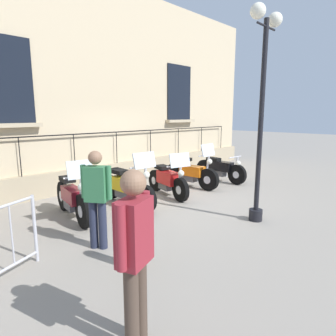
{
  "coord_description": "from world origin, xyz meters",
  "views": [
    {
      "loc": [
        5.65,
        -5.54,
        2.23
      ],
      "look_at": [
        0.27,
        0.0,
        0.8
      ],
      "focal_mm": 31.36,
      "sensor_mm": 36.0,
      "label": 1
    }
  ],
  "objects_px": {
    "motorcycle_yellow": "(127,187)",
    "pedestrian_walking": "(135,250)",
    "motorcycle_maroon": "(73,199)",
    "motorcycle_red": "(168,181)",
    "motorcycle_black": "(220,169)",
    "bollard": "(137,238)",
    "motorcycle_orange": "(191,173)",
    "pedestrian_standing": "(97,194)",
    "lamppost": "(262,97)"
  },
  "relations": [
    {
      "from": "motorcycle_orange",
      "to": "bollard",
      "type": "bearing_deg",
      "value": -59.1
    },
    {
      "from": "motorcycle_orange",
      "to": "pedestrian_walking",
      "type": "distance_m",
      "value": 6.43
    },
    {
      "from": "motorcycle_yellow",
      "to": "motorcycle_black",
      "type": "distance_m",
      "value": 3.82
    },
    {
      "from": "motorcycle_maroon",
      "to": "motorcycle_red",
      "type": "relative_size",
      "value": 1.07
    },
    {
      "from": "motorcycle_maroon",
      "to": "motorcycle_black",
      "type": "relative_size",
      "value": 1.0
    },
    {
      "from": "pedestrian_standing",
      "to": "bollard",
      "type": "bearing_deg",
      "value": 0.68
    },
    {
      "from": "motorcycle_orange",
      "to": "pedestrian_standing",
      "type": "bearing_deg",
      "value": -70.04
    },
    {
      "from": "lamppost",
      "to": "motorcycle_yellow",
      "type": "bearing_deg",
      "value": -156.38
    },
    {
      "from": "lamppost",
      "to": "pedestrian_standing",
      "type": "relative_size",
      "value": 2.54
    },
    {
      "from": "bollard",
      "to": "pedestrian_standing",
      "type": "bearing_deg",
      "value": -179.32
    },
    {
      "from": "pedestrian_standing",
      "to": "pedestrian_walking",
      "type": "distance_m",
      "value": 2.3
    },
    {
      "from": "motorcycle_orange",
      "to": "pedestrian_standing",
      "type": "distance_m",
      "value": 4.62
    },
    {
      "from": "motorcycle_maroon",
      "to": "pedestrian_walking",
      "type": "relative_size",
      "value": 1.15
    },
    {
      "from": "motorcycle_yellow",
      "to": "motorcycle_black",
      "type": "height_order",
      "value": "motorcycle_yellow"
    },
    {
      "from": "motorcycle_black",
      "to": "bollard",
      "type": "distance_m",
      "value": 6.11
    },
    {
      "from": "motorcycle_yellow",
      "to": "pedestrian_walking",
      "type": "bearing_deg",
      "value": -37.05
    },
    {
      "from": "motorcycle_maroon",
      "to": "motorcycle_red",
      "type": "height_order",
      "value": "motorcycle_maroon"
    },
    {
      "from": "lamppost",
      "to": "motorcycle_red",
      "type": "bearing_deg",
      "value": 179.0
    },
    {
      "from": "pedestrian_walking",
      "to": "bollard",
      "type": "bearing_deg",
      "value": 139.43
    },
    {
      "from": "bollard",
      "to": "motorcycle_black",
      "type": "bearing_deg",
      "value": 113.17
    },
    {
      "from": "motorcycle_black",
      "to": "pedestrian_walking",
      "type": "xyz_separation_m",
      "value": [
        3.51,
        -6.56,
        0.6
      ]
    },
    {
      "from": "bollard",
      "to": "pedestrian_walking",
      "type": "relative_size",
      "value": 0.55
    },
    {
      "from": "motorcycle_yellow",
      "to": "motorcycle_red",
      "type": "relative_size",
      "value": 1.12
    },
    {
      "from": "motorcycle_red",
      "to": "motorcycle_orange",
      "type": "height_order",
      "value": "motorcycle_orange"
    },
    {
      "from": "motorcycle_red",
      "to": "motorcycle_orange",
      "type": "bearing_deg",
      "value": 98.72
    },
    {
      "from": "motorcycle_black",
      "to": "lamppost",
      "type": "bearing_deg",
      "value": -44.21
    },
    {
      "from": "pedestrian_standing",
      "to": "motorcycle_red",
      "type": "bearing_deg",
      "value": 114.06
    },
    {
      "from": "motorcycle_maroon",
      "to": "motorcycle_orange",
      "type": "bearing_deg",
      "value": 89.46
    },
    {
      "from": "motorcycle_red",
      "to": "motorcycle_black",
      "type": "height_order",
      "value": "motorcycle_red"
    },
    {
      "from": "motorcycle_orange",
      "to": "pedestrian_standing",
      "type": "height_order",
      "value": "pedestrian_standing"
    },
    {
      "from": "pedestrian_standing",
      "to": "pedestrian_walking",
      "type": "relative_size",
      "value": 0.94
    },
    {
      "from": "motorcycle_yellow",
      "to": "pedestrian_walking",
      "type": "relative_size",
      "value": 1.21
    },
    {
      "from": "motorcycle_maroon",
      "to": "motorcycle_yellow",
      "type": "relative_size",
      "value": 0.95
    },
    {
      "from": "motorcycle_yellow",
      "to": "motorcycle_black",
      "type": "xyz_separation_m",
      "value": [
        0.13,
        3.82,
        -0.04
      ]
    },
    {
      "from": "lamppost",
      "to": "motorcycle_orange",
      "type": "bearing_deg",
      "value": 155.8
    },
    {
      "from": "motorcycle_maroon",
      "to": "motorcycle_orange",
      "type": "distance_m",
      "value": 3.92
    },
    {
      "from": "motorcycle_orange",
      "to": "motorcycle_red",
      "type": "bearing_deg",
      "value": -81.28
    },
    {
      "from": "motorcycle_black",
      "to": "bollard",
      "type": "xyz_separation_m",
      "value": [
        2.41,
        -5.62,
        0.08
      ]
    },
    {
      "from": "motorcycle_maroon",
      "to": "motorcycle_yellow",
      "type": "distance_m",
      "value": 1.42
    },
    {
      "from": "motorcycle_orange",
      "to": "bollard",
      "type": "relative_size",
      "value": 2.05
    },
    {
      "from": "motorcycle_black",
      "to": "lamppost",
      "type": "xyz_separation_m",
      "value": [
        2.67,
        -2.59,
        2.16
      ]
    },
    {
      "from": "motorcycle_orange",
      "to": "pedestrian_standing",
      "type": "relative_size",
      "value": 1.19
    },
    {
      "from": "motorcycle_black",
      "to": "bollard",
      "type": "relative_size",
      "value": 2.08
    },
    {
      "from": "motorcycle_black",
      "to": "pedestrian_walking",
      "type": "distance_m",
      "value": 7.46
    },
    {
      "from": "motorcycle_red",
      "to": "motorcycle_yellow",
      "type": "bearing_deg",
      "value": -96.85
    },
    {
      "from": "motorcycle_red",
      "to": "motorcycle_black",
      "type": "distance_m",
      "value": 2.55
    },
    {
      "from": "motorcycle_red",
      "to": "bollard",
      "type": "bearing_deg",
      "value": -52.19
    },
    {
      "from": "motorcycle_yellow",
      "to": "pedestrian_standing",
      "type": "xyz_separation_m",
      "value": [
        1.53,
        -1.82,
        0.49
      ]
    },
    {
      "from": "motorcycle_black",
      "to": "pedestrian_walking",
      "type": "relative_size",
      "value": 1.14
    },
    {
      "from": "motorcycle_yellow",
      "to": "pedestrian_standing",
      "type": "height_order",
      "value": "pedestrian_standing"
    }
  ]
}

